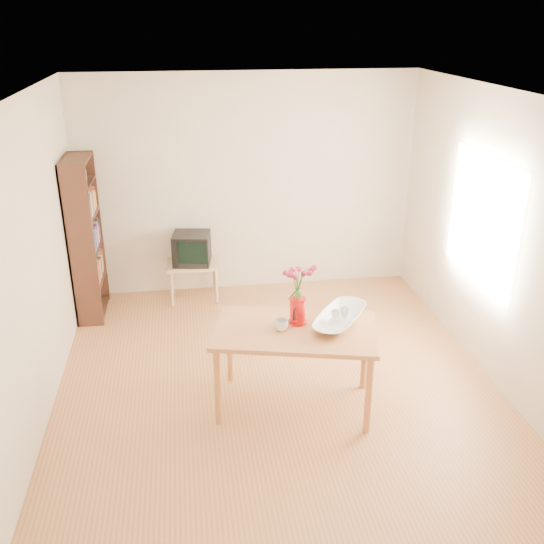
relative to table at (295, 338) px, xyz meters
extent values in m
plane|color=#A26639|center=(-0.10, 0.35, -0.66)|extent=(4.50, 4.50, 0.00)
plane|color=white|center=(-0.10, 0.35, 1.94)|extent=(4.50, 4.50, 0.00)
plane|color=beige|center=(-0.10, 2.60, 0.64)|extent=(4.00, 0.00, 4.00)
plane|color=beige|center=(-0.10, -1.90, 0.64)|extent=(4.00, 0.00, 4.00)
plane|color=beige|center=(-2.10, 0.35, 0.64)|extent=(0.00, 4.50, 4.50)
plane|color=beige|center=(1.90, 0.35, 0.64)|extent=(0.00, 4.50, 4.50)
plane|color=white|center=(1.88, 0.65, 0.74)|extent=(0.00, 1.30, 1.30)
cube|color=#B76F3E|center=(0.00, 0.00, 0.07)|extent=(1.49, 1.07, 0.04)
cylinder|color=#B76F3E|center=(-0.67, -0.17, -0.31)|extent=(0.06, 0.06, 0.71)
cylinder|color=#B76F3E|center=(0.52, -0.46, -0.31)|extent=(0.06, 0.06, 0.71)
cylinder|color=#B76F3E|center=(-0.52, 0.46, -0.31)|extent=(0.06, 0.06, 0.71)
cylinder|color=#B76F3E|center=(0.67, 0.17, -0.31)|extent=(0.06, 0.06, 0.71)
cube|color=tan|center=(-0.80, 2.32, -0.22)|extent=(0.60, 0.45, 0.03)
cylinder|color=tan|center=(-1.06, 2.13, -0.45)|extent=(0.04, 0.04, 0.43)
cylinder|color=tan|center=(-0.54, 2.13, -0.45)|extent=(0.04, 0.04, 0.43)
cylinder|color=tan|center=(-1.06, 2.50, -0.45)|extent=(0.04, 0.04, 0.43)
cylinder|color=tan|center=(-0.54, 2.50, -0.45)|extent=(0.04, 0.04, 0.43)
cube|color=black|center=(-1.95, 1.76, 0.24)|extent=(0.28, 0.02, 1.80)
cube|color=black|center=(-1.95, 2.44, 0.24)|extent=(0.28, 0.03, 1.80)
cube|color=black|center=(-2.08, 2.10, 0.24)|extent=(0.02, 0.70, 1.80)
cube|color=black|center=(-1.95, 2.10, -0.62)|extent=(0.27, 0.65, 0.02)
cube|color=black|center=(-1.95, 2.10, -0.26)|extent=(0.27, 0.65, 0.02)
cube|color=black|center=(-1.95, 2.10, 0.12)|extent=(0.27, 0.65, 0.02)
cube|color=black|center=(-1.95, 2.10, 0.50)|extent=(0.27, 0.65, 0.02)
cube|color=black|center=(-1.95, 2.10, 0.86)|extent=(0.27, 0.65, 0.02)
cube|color=black|center=(-1.95, 2.10, 1.12)|extent=(0.27, 0.65, 0.02)
cylinder|color=red|center=(0.04, 0.10, 0.20)|extent=(0.13, 0.13, 0.22)
cylinder|color=red|center=(0.04, 0.10, 0.10)|extent=(0.15, 0.15, 0.02)
cylinder|color=red|center=(0.04, 0.10, 0.31)|extent=(0.14, 0.14, 0.01)
cone|color=red|center=(0.07, 0.05, 0.29)|extent=(0.07, 0.08, 0.06)
torus|color=black|center=(0.00, 0.18, 0.21)|extent=(0.06, 0.10, 0.10)
imported|color=white|center=(-0.12, 0.00, 0.13)|extent=(0.13, 0.13, 0.09)
imported|color=white|center=(0.40, 0.07, 0.31)|extent=(0.66, 0.66, 0.45)
imported|color=white|center=(0.36, 0.07, 0.26)|extent=(0.09, 0.09, 0.06)
imported|color=white|center=(0.44, 0.09, 0.27)|extent=(0.10, 0.10, 0.07)
cube|color=black|center=(-0.80, 2.32, -0.02)|extent=(0.47, 0.44, 0.36)
cube|color=black|center=(-0.80, 2.39, 0.00)|extent=(0.32, 0.25, 0.25)
cube|color=black|center=(-0.80, 2.12, 0.00)|extent=(0.32, 0.06, 0.25)
camera|label=1|loc=(-0.85, -4.38, 2.50)|focal=40.00mm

